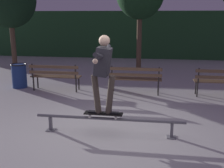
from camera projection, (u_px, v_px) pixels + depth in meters
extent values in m
plane|color=#ADAAA8|center=(110.00, 132.00, 5.73)|extent=(90.00, 90.00, 0.00)
cube|color=#234C28|center=(138.00, 34.00, 15.85)|extent=(24.00, 1.20, 2.61)
cylinder|color=slate|center=(109.00, 119.00, 5.59)|extent=(3.04, 0.06, 0.06)
cube|color=slate|center=(51.00, 124.00, 5.81)|extent=(0.06, 0.06, 0.29)
cube|color=slate|center=(51.00, 130.00, 5.84)|extent=(0.18, 0.18, 0.01)
cube|color=slate|center=(172.00, 131.00, 5.46)|extent=(0.06, 0.06, 0.29)
cube|color=slate|center=(171.00, 137.00, 5.50)|extent=(0.18, 0.18, 0.01)
cube|color=black|center=(103.00, 113.00, 5.58)|extent=(0.78, 0.22, 0.02)
cube|color=black|center=(103.00, 113.00, 5.58)|extent=(0.77, 0.21, 0.00)
cube|color=#9E9EA3|center=(116.00, 115.00, 5.55)|extent=(0.05, 0.17, 0.02)
cube|color=#9E9EA3|center=(91.00, 114.00, 5.63)|extent=(0.05, 0.17, 0.02)
cylinder|color=beige|center=(116.00, 118.00, 5.48)|extent=(0.05, 0.03, 0.05)
cylinder|color=beige|center=(117.00, 115.00, 5.63)|extent=(0.05, 0.03, 0.05)
cylinder|color=beige|center=(90.00, 117.00, 5.56)|extent=(0.05, 0.03, 0.05)
cylinder|color=beige|center=(92.00, 114.00, 5.72)|extent=(0.05, 0.03, 0.05)
cube|color=black|center=(112.00, 113.00, 5.55)|extent=(0.26, 0.11, 0.03)
cube|color=black|center=(95.00, 112.00, 5.61)|extent=(0.26, 0.11, 0.03)
cylinder|color=#473D33|center=(110.00, 95.00, 5.47)|extent=(0.21, 0.13, 0.79)
cylinder|color=#473D33|center=(96.00, 94.00, 5.51)|extent=(0.21, 0.13, 0.79)
cube|color=#2D2D33|center=(103.00, 62.00, 5.33)|extent=(0.34, 0.37, 0.57)
cylinder|color=#2D2D33|center=(99.00, 56.00, 4.93)|extent=(0.10, 0.61, 0.21)
cylinder|color=#2D2D33|center=(107.00, 51.00, 5.66)|extent=(0.10, 0.61, 0.21)
sphere|color=beige|center=(95.00, 61.00, 4.67)|extent=(0.09, 0.09, 0.09)
sphere|color=beige|center=(109.00, 52.00, 5.94)|extent=(0.09, 0.09, 0.09)
sphere|color=beige|center=(104.00, 41.00, 5.23)|extent=(0.21, 0.21, 0.21)
cube|color=#282623|center=(79.00, 83.00, 9.00)|extent=(0.04, 0.04, 0.44)
cube|color=#282623|center=(76.00, 85.00, 8.69)|extent=(0.04, 0.04, 0.44)
cube|color=#282623|center=(75.00, 72.00, 8.55)|extent=(0.04, 0.04, 0.44)
cube|color=#282623|center=(38.00, 82.00, 9.20)|extent=(0.04, 0.04, 0.44)
cube|color=#282623|center=(34.00, 84.00, 8.90)|extent=(0.04, 0.04, 0.44)
cube|color=#282623|center=(32.00, 71.00, 8.75)|extent=(0.04, 0.04, 0.44)
cube|color=brown|center=(58.00, 75.00, 9.03)|extent=(1.60, 0.10, 0.04)
cube|color=brown|center=(56.00, 76.00, 8.89)|extent=(1.60, 0.10, 0.04)
cube|color=brown|center=(55.00, 77.00, 8.76)|extent=(1.60, 0.10, 0.04)
cube|color=brown|center=(53.00, 73.00, 8.65)|extent=(1.60, 0.04, 0.09)
cube|color=brown|center=(53.00, 67.00, 8.61)|extent=(1.60, 0.04, 0.09)
cube|color=#282623|center=(158.00, 86.00, 8.65)|extent=(0.04, 0.04, 0.44)
cube|color=#282623|center=(158.00, 88.00, 8.34)|extent=(0.04, 0.04, 0.44)
cube|color=#282623|center=(159.00, 74.00, 8.20)|extent=(0.04, 0.04, 0.44)
cube|color=#282623|center=(114.00, 84.00, 8.85)|extent=(0.04, 0.04, 0.44)
cube|color=#282623|center=(112.00, 87.00, 8.54)|extent=(0.04, 0.04, 0.44)
cube|color=#282623|center=(112.00, 73.00, 8.40)|extent=(0.04, 0.04, 0.44)
cube|color=brown|center=(136.00, 78.00, 8.67)|extent=(1.60, 0.10, 0.04)
cube|color=brown|center=(135.00, 79.00, 8.54)|extent=(1.60, 0.10, 0.04)
cube|color=brown|center=(135.00, 80.00, 8.40)|extent=(1.60, 0.10, 0.04)
cube|color=brown|center=(135.00, 75.00, 8.30)|extent=(1.60, 0.04, 0.09)
cube|color=brown|center=(135.00, 69.00, 8.25)|extent=(1.60, 0.04, 0.09)
cube|color=#282623|center=(196.00, 87.00, 8.49)|extent=(0.04, 0.04, 0.44)
cube|color=#282623|center=(197.00, 90.00, 8.19)|extent=(0.04, 0.04, 0.44)
cube|color=#282623|center=(199.00, 75.00, 8.04)|extent=(0.04, 0.04, 0.44)
cube|color=brown|center=(221.00, 80.00, 8.32)|extent=(1.60, 0.10, 0.04)
cube|color=brown|center=(222.00, 81.00, 8.18)|extent=(1.60, 0.10, 0.04)
cube|color=brown|center=(223.00, 83.00, 8.05)|extent=(1.60, 0.10, 0.04)
cube|color=brown|center=(224.00, 78.00, 7.94)|extent=(1.60, 0.04, 0.09)
cylinder|color=brown|center=(13.00, 45.00, 12.61)|extent=(0.22, 0.22, 2.10)
cylinder|color=brown|center=(139.00, 42.00, 12.30)|extent=(0.22, 0.22, 2.44)
cylinder|color=navy|center=(19.00, 76.00, 9.25)|extent=(0.48, 0.48, 0.78)
torus|color=black|center=(18.00, 64.00, 9.16)|extent=(0.52, 0.52, 0.04)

